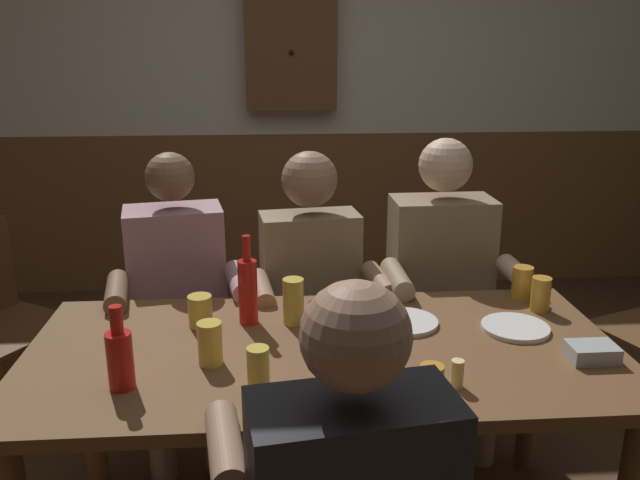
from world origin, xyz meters
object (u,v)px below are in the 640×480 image
object	(u,v)px
person_2	(444,276)
wall_dart_cabinet	(291,52)
plate_1	(515,328)
plate_0	(405,322)
pint_glass_2	(541,294)
pint_glass_7	(200,310)
condiment_caddy	(592,352)
bottle_0	(120,357)
dining_table	(324,376)
person_1	(313,284)
bottle_1	(248,289)
pint_glass_1	(210,343)
pint_glass_4	(258,369)
pint_glass_3	(522,282)
pint_glass_6	(319,323)
pint_glass_0	(293,301)
person_0	(178,290)
pint_glass_5	(431,386)
table_candle	(457,374)

from	to	relation	value
person_2	wall_dart_cabinet	bearing A→B (deg)	-72.11
plate_1	wall_dart_cabinet	distance (m)	2.49
plate_0	pint_glass_2	bearing A→B (deg)	9.24
person_2	pint_glass_7	world-z (taller)	person_2
condiment_caddy	bottle_0	xyz separation A→B (m)	(-1.36, -0.06, 0.07)
dining_table	bottle_0	world-z (taller)	bottle_0
person_2	plate_0	size ratio (longest dim) A/B	5.66
person_1	person_2	xyz separation A→B (m)	(0.54, 0.00, 0.02)
plate_0	bottle_1	xyz separation A→B (m)	(-0.52, 0.05, 0.11)
pint_glass_1	pint_glass_4	size ratio (longest dim) A/B	1.04
dining_table	plate_0	size ratio (longest dim) A/B	8.26
person_1	person_2	size ratio (longest dim) A/B	0.96
pint_glass_3	pint_glass_6	size ratio (longest dim) A/B	0.86
pint_glass_0	pint_glass_4	distance (m)	0.45
person_0	dining_table	bearing A→B (deg)	118.83
person_1	pint_glass_5	size ratio (longest dim) A/B	10.35
condiment_caddy	pint_glass_1	xyz separation A→B (m)	(-1.13, 0.06, 0.04)
bottle_0	pint_glass_1	bearing A→B (deg)	28.13
pint_glass_6	wall_dart_cabinet	world-z (taller)	wall_dart_cabinet
pint_glass_0	plate_1	bearing A→B (deg)	-8.56
dining_table	pint_glass_5	size ratio (longest dim) A/B	15.68
person_0	condiment_caddy	distance (m)	1.55
dining_table	bottle_0	size ratio (longest dim) A/B	7.62
dining_table	person_0	distance (m)	0.86
person_1	wall_dart_cabinet	distance (m)	1.89
person_2	wall_dart_cabinet	distance (m)	1.96
pint_glass_4	bottle_0	bearing A→B (deg)	173.94
condiment_caddy	pint_glass_3	size ratio (longest dim) A/B	1.17
pint_glass_4	person_0	bearing A→B (deg)	110.66
table_candle	pint_glass_6	world-z (taller)	pint_glass_6
condiment_caddy	pint_glass_5	size ratio (longest dim) A/B	1.20
person_0	pint_glass_3	bearing A→B (deg)	156.33
pint_glass_0	wall_dart_cabinet	xyz separation A→B (m)	(0.07, 2.15, 0.76)
bottle_0	pint_glass_4	size ratio (longest dim) A/B	1.92
pint_glass_1	pint_glass_6	bearing A→B (deg)	17.97
pint_glass_1	plate_0	bearing A→B (deg)	20.43
person_0	table_candle	world-z (taller)	person_0
pint_glass_7	table_candle	bearing A→B (deg)	-31.87
table_candle	pint_glass_5	size ratio (longest dim) A/B	0.68
plate_0	pint_glass_5	world-z (taller)	pint_glass_5
plate_1	pint_glass_7	distance (m)	1.04
bottle_0	pint_glass_5	xyz separation A→B (m)	(0.82, -0.16, -0.03)
person_1	pint_glass_3	size ratio (longest dim) A/B	10.08
person_2	pint_glass_1	size ratio (longest dim) A/B	9.67
plate_1	pint_glass_2	world-z (taller)	pint_glass_2
person_2	table_candle	world-z (taller)	person_2
pint_glass_5	person_0	bearing A→B (deg)	127.59
pint_glass_5	bottle_1	bearing A→B (deg)	130.85
person_1	pint_glass_1	bearing A→B (deg)	57.77
person_1	pint_glass_0	world-z (taller)	person_1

